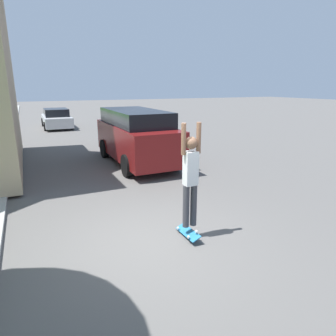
# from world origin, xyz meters

# --- Properties ---
(ground_plane) EXTENTS (120.00, 120.00, 0.00)m
(ground_plane) POSITION_xyz_m (0.00, 0.00, 0.00)
(ground_plane) COLOR #54514F
(suv_parked) EXTENTS (2.04, 5.08, 2.08)m
(suv_parked) POSITION_xyz_m (1.80, 5.96, 1.10)
(suv_parked) COLOR maroon
(suv_parked) RESTS_ON ground_plane
(car_down_street) EXTENTS (1.93, 4.47, 1.38)m
(car_down_street) POSITION_xyz_m (-0.01, 18.22, 0.66)
(car_down_street) COLOR #B7B7BC
(car_down_street) RESTS_ON ground_plane
(skateboarder) EXTENTS (0.41, 0.24, 2.07)m
(skateboarder) POSITION_xyz_m (0.74, -0.23, 1.34)
(skateboarder) COLOR #38383D
(skateboarder) RESTS_ON ground_plane
(skateboard) EXTENTS (0.25, 0.78, 0.22)m
(skateboard) POSITION_xyz_m (0.71, -0.21, 0.12)
(skateboard) COLOR #236B99
(skateboard) RESTS_ON ground_plane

